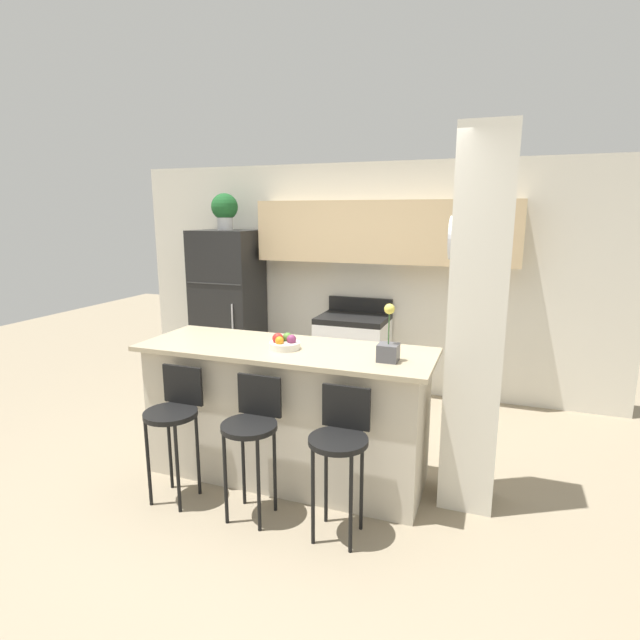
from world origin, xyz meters
The scene contains 13 objects.
ground_plane centered at (0.00, 0.00, 0.00)m, with size 14.00×14.00×0.00m, color gray.
wall_back centered at (0.10, 2.13, 1.49)m, with size 5.60×0.38×2.55m.
pillar_right centered at (1.34, 0.11, 1.28)m, with size 0.38×0.32×2.55m.
counter_bar centered at (0.00, 0.00, 0.52)m, with size 2.20×0.77×1.04m.
refrigerator centered at (-1.55, 1.84, 0.91)m, with size 0.72×0.63×1.82m.
stove_range centered at (-0.01, 1.86, 0.46)m, with size 0.74×0.61×1.07m.
bar_stool_left centered at (-0.61, -0.54, 0.63)m, with size 0.37×0.37×0.95m.
bar_stool_mid centered at (0.00, -0.54, 0.63)m, with size 0.37×0.37×0.95m.
bar_stool_right centered at (0.61, -0.54, 0.63)m, with size 0.37×0.37×0.95m.
potted_plant_on_fridge centered at (-1.55, 1.84, 2.05)m, with size 0.30×0.30×0.41m.
orchid_vase centered at (0.80, -0.09, 1.14)m, with size 0.14×0.14×0.39m.
fruit_bowl centered at (0.02, -0.04, 1.08)m, with size 0.22×0.22×0.12m.
trash_bin centered at (-0.97, 1.63, 0.19)m, with size 0.28×0.28×0.38m.
Camera 1 is at (1.47, -3.26, 2.01)m, focal length 28.00 mm.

